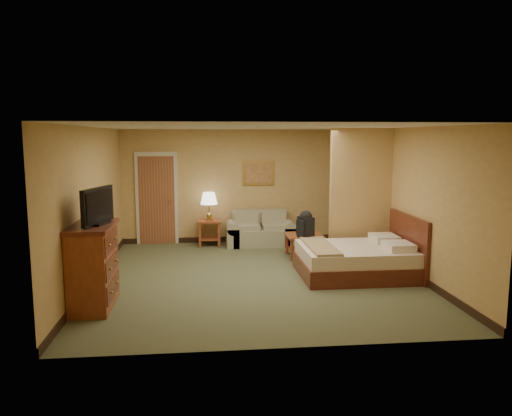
{
  "coord_description": "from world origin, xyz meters",
  "views": [
    {
      "loc": [
        -0.89,
        -8.44,
        2.44
      ],
      "look_at": [
        0.07,
        0.6,
        1.13
      ],
      "focal_mm": 35.0,
      "sensor_mm": 36.0,
      "label": 1
    }
  ],
  "objects": [
    {
      "name": "table_lamp",
      "position": [
        -0.77,
        2.65,
        1.05
      ],
      "size": [
        0.38,
        0.38,
        0.62
      ],
      "color": "#AC903F",
      "rests_on": "side_table"
    },
    {
      "name": "ceiling",
      "position": [
        0.0,
        0.0,
        2.6
      ],
      "size": [
        6.0,
        6.0,
        0.0
      ],
      "primitive_type": "plane",
      "rotation": [
        3.14,
        0.0,
        0.0
      ],
      "color": "white",
      "rests_on": "back_wall"
    },
    {
      "name": "tv",
      "position": [
        -2.38,
        -1.32,
        1.46
      ],
      "size": [
        0.3,
        0.84,
        0.52
      ],
      "rotation": [
        0.0,
        0.0,
        -0.27
      ],
      "color": "black",
      "rests_on": "dresser"
    },
    {
      "name": "right_wall",
      "position": [
        2.75,
        0.0,
        1.3
      ],
      "size": [
        0.02,
        6.0,
        2.6
      ],
      "primitive_type": "cube",
      "color": "tan",
      "rests_on": "floor"
    },
    {
      "name": "left_wall",
      "position": [
        -2.75,
        0.0,
        1.3
      ],
      "size": [
        0.02,
        6.0,
        2.6
      ],
      "primitive_type": "cube",
      "color": "tan",
      "rests_on": "floor"
    },
    {
      "name": "door",
      "position": [
        -1.95,
        2.96,
        1.03
      ],
      "size": [
        0.94,
        0.16,
        2.1
      ],
      "color": "beige",
      "rests_on": "floor"
    },
    {
      "name": "wall_picture",
      "position": [
        0.38,
        2.97,
        1.6
      ],
      "size": [
        0.72,
        0.04,
        0.56
      ],
      "color": "#B78E3F",
      "rests_on": "back_wall"
    },
    {
      "name": "floor",
      "position": [
        0.0,
        0.0,
        0.0
      ],
      "size": [
        6.0,
        6.0,
        0.0
      ],
      "primitive_type": "plane",
      "color": "#525638",
      "rests_on": "ground"
    },
    {
      "name": "partition",
      "position": [
        2.15,
        0.93,
        1.3
      ],
      "size": [
        1.2,
        0.15,
        2.6
      ],
      "primitive_type": "cube",
      "color": "tan",
      "rests_on": "floor"
    },
    {
      "name": "baseboard",
      "position": [
        0.0,
        2.99,
        0.06
      ],
      "size": [
        5.5,
        0.02,
        0.12
      ],
      "primitive_type": "cube",
      "color": "black",
      "rests_on": "floor"
    },
    {
      "name": "back_wall",
      "position": [
        0.0,
        3.0,
        1.3
      ],
      "size": [
        5.5,
        0.02,
        2.6
      ],
      "primitive_type": "cube",
      "color": "tan",
      "rests_on": "floor"
    },
    {
      "name": "backpack",
      "position": [
        1.04,
        0.74,
        0.8
      ],
      "size": [
        0.31,
        0.36,
        0.52
      ],
      "rotation": [
        0.0,
        0.0,
        0.41
      ],
      "color": "black",
      "rests_on": "bed"
    },
    {
      "name": "coffee_table",
      "position": [
        1.13,
        1.32,
        0.33
      ],
      "size": [
        0.73,
        0.73,
        0.47
      ],
      "rotation": [
        0.0,
        0.0,
        -0.01
      ],
      "color": "brown",
      "rests_on": "floor"
    },
    {
      "name": "bed",
      "position": [
        1.82,
        -0.1,
        0.29
      ],
      "size": [
        1.96,
        1.65,
        1.07
      ],
      "color": "#511E13",
      "rests_on": "floor"
    },
    {
      "name": "loveseat",
      "position": [
        0.38,
        2.57,
        0.25
      ],
      "size": [
        1.54,
        0.72,
        0.78
      ],
      "color": "#9B9575",
      "rests_on": "floor"
    },
    {
      "name": "side_table",
      "position": [
        -0.77,
        2.65,
        0.38
      ],
      "size": [
        0.53,
        0.53,
        0.58
      ],
      "color": "brown",
      "rests_on": "floor"
    },
    {
      "name": "dresser",
      "position": [
        -2.47,
        -1.32,
        0.61
      ],
      "size": [
        0.6,
        1.13,
        1.21
      ],
      "color": "brown",
      "rests_on": "floor"
    }
  ]
}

